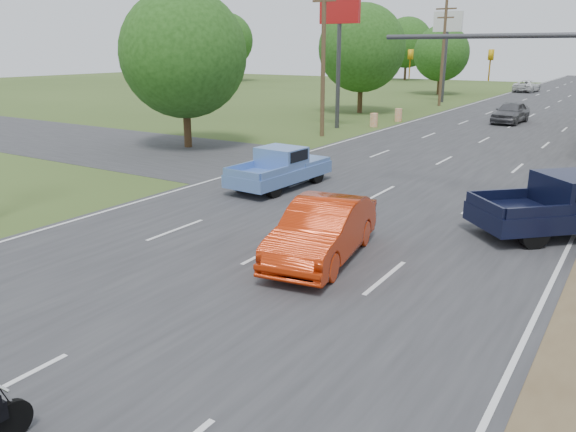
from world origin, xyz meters
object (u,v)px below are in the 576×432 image
Objects in this scene: red_convertible at (322,231)px; navy_pickup at (571,205)px; distant_car_white at (527,86)px; blue_pickup at (282,167)px; distant_car_grey at (511,112)px.

red_convertible is 0.88× the size of navy_pickup.
distant_car_white is (-7.28, 67.84, -0.06)m from red_convertible.
navy_pickup is at bearing 0.86° from blue_pickup.
red_convertible is 0.91× the size of distant_car_white.
red_convertible is at bearing -46.17° from blue_pickup.
red_convertible is 1.03× the size of distant_car_grey.
red_convertible reaches higher than distant_car_white.
distant_car_grey is at bearing 83.98° from red_convertible.
red_convertible is 33.35m from distant_car_grey.
red_convertible is at bearing 100.30° from distant_car_white.
red_convertible is 8.10m from navy_pickup.
distant_car_grey is at bearing 151.12° from navy_pickup.
distant_car_grey is at bearing 102.73° from distant_car_white.
blue_pickup is 27.08m from distant_car_grey.
navy_pickup is 1.04× the size of distant_car_white.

